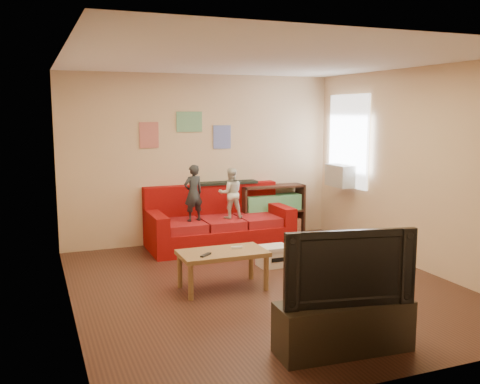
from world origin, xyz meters
name	(u,v)px	position (x,y,z in m)	size (l,w,h in m)	color
room_shell	(265,177)	(0.00, 0.00, 1.35)	(4.52, 5.02, 2.72)	#48281E
sofa	(218,225)	(0.13, 2.08, 0.33)	(2.22, 1.02, 0.98)	#930C09
child_a	(193,193)	(-0.32, 1.90, 0.90)	(0.31, 0.21, 0.86)	#272A2E
child_b	(231,193)	(0.28, 1.90, 0.86)	(0.38, 0.30, 0.78)	silver
coffee_table	(223,257)	(-0.51, 0.08, 0.40)	(1.04, 0.57, 0.47)	olive
remote	(206,255)	(-0.76, -0.04, 0.48)	(0.18, 0.05, 0.02)	black
game_controller	(237,247)	(-0.31, 0.13, 0.48)	(0.13, 0.04, 0.03)	silver
bookshelf	(272,214)	(1.18, 2.30, 0.39)	(1.11, 0.33, 0.88)	#3E2419
window	(348,141)	(2.22, 1.65, 1.64)	(0.04, 1.08, 1.48)	white
ac_unit	(341,176)	(2.10, 1.65, 1.08)	(0.28, 0.55, 0.35)	#B7B2A3
artwork_left	(149,135)	(-0.85, 2.48, 1.75)	(0.30, 0.01, 0.40)	#D87266
artwork_center	(189,122)	(-0.20, 2.48, 1.95)	(0.42, 0.01, 0.32)	#72B27F
artwork_right	(222,137)	(0.35, 2.48, 1.70)	(0.30, 0.01, 0.38)	#727FCC
file_box	(273,256)	(0.45, 0.71, 0.15)	(0.41, 0.32, 0.29)	white
tv_stand	(344,327)	(-0.08, -1.91, 0.23)	(1.22, 0.41, 0.46)	#2C251A
television	(345,265)	(-0.08, -1.91, 0.80)	(1.17, 0.15, 0.67)	black
tissue	(308,263)	(0.90, 0.53, 0.05)	(0.10, 0.10, 0.10)	white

